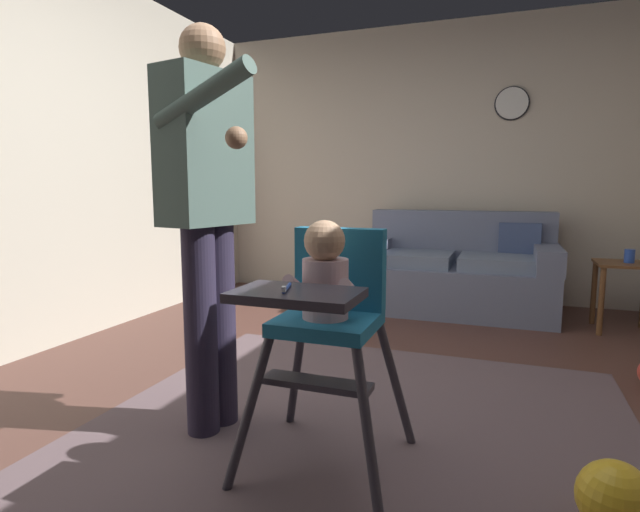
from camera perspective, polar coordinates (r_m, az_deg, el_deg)
ground at (r=2.67m, az=0.71°, el=-16.98°), size 5.62×6.99×0.10m
wall_far at (r=5.08m, az=11.21°, el=10.21°), size 4.82×0.06×2.60m
wall_left at (r=3.85m, az=-27.97°, el=10.33°), size 0.06×5.99×2.60m
area_rug at (r=2.19m, az=2.84°, el=-21.26°), size 2.36×2.70×0.01m
couch at (r=4.57m, az=15.29°, el=-1.80°), size 1.63×0.86×0.86m
high_chair at (r=1.88m, az=0.80°, el=-4.87°), size 0.61×0.73×0.96m
adult_standing at (r=2.20m, az=-12.51°, el=5.32°), size 0.51×0.56×1.73m
toy_ball_second at (r=1.95m, az=30.42°, el=-22.58°), size 0.23×0.23×0.23m
side_table at (r=4.36m, az=31.20°, el=-2.47°), size 0.40×0.40×0.52m
sippy_cup at (r=4.34m, az=31.61°, el=-0.00°), size 0.07×0.07×0.10m
wall_clock at (r=5.03m, az=20.89°, el=15.84°), size 0.30×0.04×0.30m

